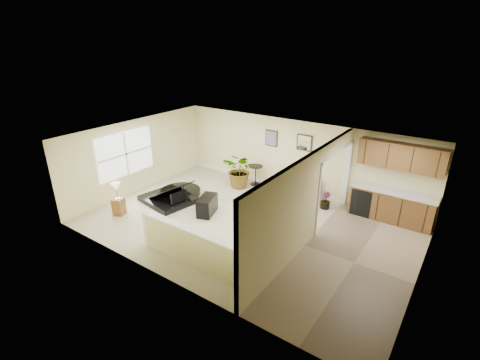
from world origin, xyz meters
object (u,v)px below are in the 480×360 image
Objects in this scene: accent_table at (256,173)px; loveseat at (296,188)px; piano_bench at (207,205)px; small_plant at (325,201)px; lamp_stand at (118,201)px; piano at (170,182)px; palm_plant at (241,170)px.

loveseat is at bearing -4.60° from accent_table.
accent_table is at bearing 89.99° from piano_bench.
piano_bench is at bearing -134.76° from loveseat.
lamp_stand is (-4.99, -3.99, 0.20)m from small_plant.
loveseat is at bearing 56.92° from piano_bench.
lamp_stand is (-0.53, -1.65, -0.20)m from piano.
palm_plant reaches higher than small_plant.
accent_table is at bearing 173.28° from small_plant.
piano is 2.03× the size of lamp_stand.
small_plant is (2.82, -0.33, -0.23)m from accent_table.
small_plant is 0.53× the size of lamp_stand.
palm_plant is at bearing 98.06° from piano_bench.
small_plant is at bearing 37.10° from piano.
palm_plant reaches higher than accent_table.
palm_plant reaches higher than piano_bench.
lamp_stand is at bearing -115.74° from palm_plant.
piano_bench is at bearing -90.01° from accent_table.
loveseat is 3.10× the size of small_plant.
lamp_stand is at bearing -144.35° from loveseat.
piano_bench is at bearing 7.06° from piano.
piano is 2.54m from palm_plant.
piano_bench is 2.68m from lamp_stand.
piano_bench is 3.10m from loveseat.
small_plant is 6.39m from lamp_stand.
lamp_stand reaches higher than small_plant.
palm_plant is (1.32, 2.17, 0.00)m from piano.
accent_table is 2.85m from small_plant.
small_plant is at bearing 38.63° from lamp_stand.
piano_bench is 2.29m from palm_plant.
accent_table reaches higher than piano_bench.
small_plant reaches higher than piano_bench.
piano is 2.54× the size of piano_bench.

